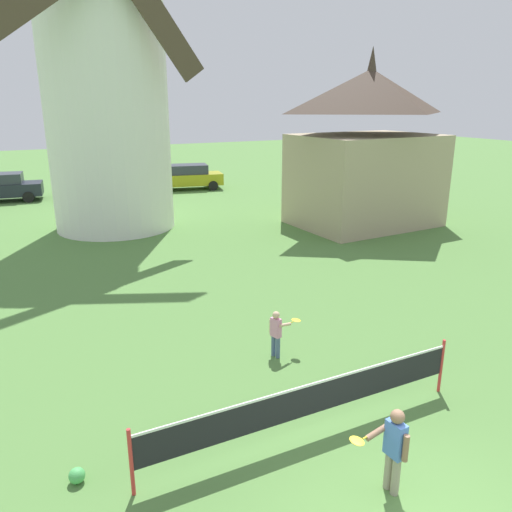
# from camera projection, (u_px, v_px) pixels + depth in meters

# --- Properties ---
(windmill) EXTENTS (8.72, 5.84, 14.80)m
(windmill) POSITION_uv_depth(u_px,v_px,m) (103.00, 53.00, 20.31)
(windmill) COLOR white
(windmill) RESTS_ON ground_plane
(tennis_net) EXTENTS (6.02, 0.06, 1.10)m
(tennis_net) POSITION_uv_depth(u_px,v_px,m) (310.00, 400.00, 8.29)
(tennis_net) COLOR red
(tennis_net) RESTS_ON ground_plane
(player_near) EXTENTS (0.78, 0.49, 1.35)m
(player_near) POSITION_uv_depth(u_px,v_px,m) (393.00, 447.00, 7.05)
(player_near) COLOR #9E937F
(player_near) RESTS_ON ground_plane
(player_far) EXTENTS (0.73, 0.35, 1.08)m
(player_far) POSITION_uv_depth(u_px,v_px,m) (277.00, 331.00, 10.93)
(player_far) COLOR slate
(player_far) RESTS_ON ground_plane
(stray_ball) EXTENTS (0.24, 0.24, 0.24)m
(stray_ball) POSITION_uv_depth(u_px,v_px,m) (77.00, 476.00, 7.41)
(stray_ball) COLOR #4CB259
(stray_ball) RESTS_ON ground_plane
(parked_car_green) EXTENTS (4.46, 2.16, 1.56)m
(parked_car_green) POSITION_uv_depth(u_px,v_px,m) (102.00, 180.00, 30.28)
(parked_car_green) COLOR #1E6638
(parked_car_green) RESTS_ON ground_plane
(parked_car_mustard) EXTENTS (4.48, 2.55, 1.56)m
(parked_car_mustard) POSITION_uv_depth(u_px,v_px,m) (188.00, 177.00, 31.70)
(parked_car_mustard) COLOR #999919
(parked_car_mustard) RESTS_ON ground_plane
(chapel) EXTENTS (6.51, 4.91, 7.60)m
(chapel) POSITION_uv_depth(u_px,v_px,m) (367.00, 151.00, 22.03)
(chapel) COLOR tan
(chapel) RESTS_ON ground_plane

